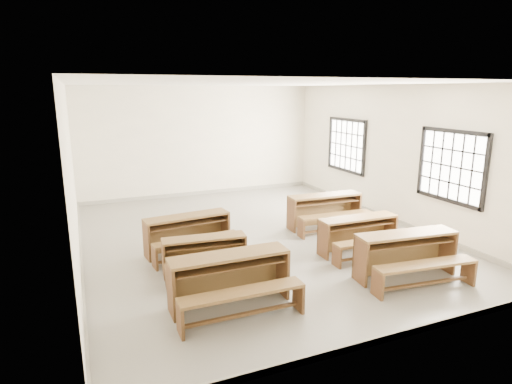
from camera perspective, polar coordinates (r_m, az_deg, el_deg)
name	(u,v)px	position (r m, az deg, el deg)	size (l,w,h in m)	color
room	(260,137)	(8.77, 0.55, 7.34)	(8.50, 8.50, 3.20)	slate
desk_set_0	(231,277)	(6.28, -3.39, -11.22)	(1.76, 0.92, 0.79)	brown
desk_set_1	(205,253)	(7.42, -6.82, -8.03)	(1.49, 0.88, 0.64)	brown
desk_set_2	(188,231)	(8.35, -9.00, -5.21)	(1.72, 1.02, 0.74)	brown
desk_set_3	(407,252)	(7.59, 19.54, -7.59)	(1.82, 1.08, 0.78)	brown
desk_set_4	(359,232)	(8.48, 13.62, -5.26)	(1.59, 0.85, 0.71)	brown
desk_set_5	(326,209)	(9.86, 9.26, -2.19)	(1.75, 0.97, 0.77)	brown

